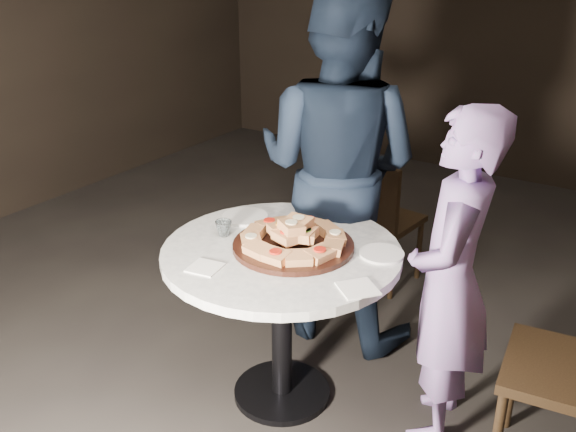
{
  "coord_description": "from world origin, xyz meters",
  "views": [
    {
      "loc": [
        1.28,
        -2.03,
        1.95
      ],
      "look_at": [
        -0.07,
        0.02,
        0.89
      ],
      "focal_mm": 40.0,
      "sensor_mm": 36.0,
      "label": 1
    }
  ],
  "objects": [
    {
      "name": "napkin_near",
      "position": [
        -0.23,
        -0.35,
        0.76
      ],
      "size": [
        0.14,
        0.14,
        0.01
      ],
      "primitive_type": "cube",
      "rotation": [
        0.0,
        0.0,
        0.17
      ],
      "color": "white",
      "rests_on": "table"
    },
    {
      "name": "plate_left",
      "position": [
        -0.39,
        0.14,
        0.76
      ],
      "size": [
        0.23,
        0.23,
        0.01
      ],
      "primitive_type": "cylinder",
      "rotation": [
        0.0,
        0.0,
        -0.08
      ],
      "color": "white",
      "rests_on": "table"
    },
    {
      "name": "napkin_far",
      "position": [
        0.35,
        -0.16,
        0.76
      ],
      "size": [
        0.19,
        0.19,
        0.01
      ],
      "primitive_type": "cube",
      "rotation": [
        0.0,
        0.0,
        -0.68
      ],
      "color": "white",
      "rests_on": "table"
    },
    {
      "name": "plate_right",
      "position": [
        0.3,
        0.14,
        0.76
      ],
      "size": [
        0.21,
        0.21,
        0.01
      ],
      "primitive_type": "cylinder",
      "rotation": [
        0.0,
        0.0,
        0.14
      ],
      "color": "white",
      "rests_on": "table"
    },
    {
      "name": "chair_far",
      "position": [
        -0.18,
        1.13,
        0.47
      ],
      "size": [
        0.42,
        0.43,
        0.81
      ],
      "rotation": [
        0.0,
        0.0,
        3.04
      ],
      "color": "black",
      "rests_on": "ground"
    },
    {
      "name": "focaccia_pile",
      "position": [
        -0.03,
        -0.0,
        0.82
      ],
      "size": [
        0.46,
        0.44,
        0.12
      ],
      "rotation": [
        0.0,
        0.0,
        -0.36
      ],
      "color": "#C07E4A",
      "rests_on": "serving_board"
    },
    {
      "name": "diner_teal",
      "position": [
        0.59,
        0.17,
        0.71
      ],
      "size": [
        0.44,
        0.58,
        1.42
      ],
      "primitive_type": "imported",
      "rotation": [
        0.0,
        0.0,
        -1.36
      ],
      "color": "#8066A6",
      "rests_on": "ground"
    },
    {
      "name": "water_glass",
      "position": [
        -0.36,
        -0.07,
        0.79
      ],
      "size": [
        0.08,
        0.08,
        0.07
      ],
      "primitive_type": "imported",
      "rotation": [
        0.0,
        0.0,
        0.1
      ],
      "color": "silver",
      "rests_on": "table"
    },
    {
      "name": "diner_navy",
      "position": [
        -0.17,
        0.61,
        0.91
      ],
      "size": [
        0.93,
        0.75,
        1.81
      ],
      "primitive_type": "imported",
      "rotation": [
        0.0,
        0.0,
        3.21
      ],
      "color": "black",
      "rests_on": "ground"
    },
    {
      "name": "floor",
      "position": [
        0.0,
        0.0,
        0.0
      ],
      "size": [
        7.0,
        7.0,
        0.0
      ],
      "primitive_type": "plane",
      "color": "black",
      "rests_on": "ground"
    },
    {
      "name": "serving_board",
      "position": [
        -0.03,
        -0.0,
        0.77
      ],
      "size": [
        0.52,
        0.52,
        0.02
      ],
      "primitive_type": "cylinder",
      "rotation": [
        0.0,
        0.0,
        0.02
      ],
      "color": "black",
      "rests_on": "table"
    },
    {
      "name": "table",
      "position": [
        -0.07,
        -0.03,
        0.62
      ],
      "size": [
        1.19,
        1.19,
        0.76
      ],
      "rotation": [
        0.0,
        0.0,
        -0.19
      ],
      "color": "black",
      "rests_on": "ground"
    }
  ]
}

